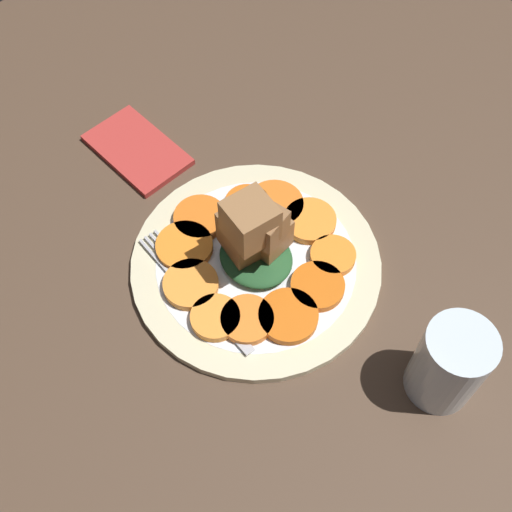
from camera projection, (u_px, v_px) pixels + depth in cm
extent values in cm
cube|color=#4C3828|center=(256.00, 271.00, 72.35)|extent=(120.00, 120.00, 2.00)
cylinder|color=beige|center=(256.00, 264.00, 71.08)|extent=(27.67, 27.67, 1.00)
cylinder|color=white|center=(256.00, 263.00, 71.04)|extent=(22.14, 22.14, 1.00)
cylinder|color=orange|center=(191.00, 284.00, 68.43)|extent=(5.97, 5.97, 0.98)
cylinder|color=orange|center=(215.00, 318.00, 66.33)|extent=(5.22, 5.22, 0.98)
cylinder|color=orange|center=(247.00, 320.00, 66.21)|extent=(5.56, 5.56, 0.98)
cylinder|color=#D45F13|center=(288.00, 316.00, 66.43)|extent=(6.28, 6.28, 0.98)
cylinder|color=#D45F12|center=(317.00, 286.00, 68.31)|extent=(5.82, 5.82, 0.98)
cylinder|color=orange|center=(333.00, 256.00, 70.34)|extent=(5.03, 5.03, 0.98)
cylinder|color=orange|center=(310.00, 221.00, 72.83)|extent=(6.01, 6.01, 0.98)
cylinder|color=orange|center=(275.00, 205.00, 74.02)|extent=(6.67, 6.67, 0.98)
cylinder|color=orange|center=(247.00, 204.00, 74.07)|extent=(5.21, 5.21, 0.98)
cylinder|color=orange|center=(200.00, 218.00, 73.04)|extent=(6.04, 6.04, 0.98)
cylinder|color=orange|center=(184.00, 246.00, 71.00)|extent=(6.35, 6.35, 0.98)
ellipsoid|color=#235128|center=(256.00, 257.00, 69.89)|extent=(8.41, 7.57, 1.60)
cube|color=brown|center=(246.00, 233.00, 67.71)|extent=(5.67, 5.67, 4.78)
cube|color=olive|center=(268.00, 234.00, 68.16)|extent=(4.19, 4.19, 3.96)
cube|color=brown|center=(266.00, 225.00, 64.61)|extent=(4.16, 4.16, 3.59)
cube|color=olive|center=(251.00, 221.00, 63.10)|extent=(5.24, 5.24, 4.55)
cube|color=#B2B2B7|center=(214.00, 311.00, 67.05)|extent=(12.18, 2.08, 0.40)
cube|color=#B2B2B7|center=(176.00, 268.00, 69.84)|extent=(1.65, 2.42, 0.40)
cube|color=#B2B2B7|center=(152.00, 254.00, 70.78)|extent=(4.79, 0.69, 0.40)
cube|color=#B2B2B7|center=(157.00, 251.00, 71.00)|extent=(4.79, 0.69, 0.40)
cube|color=#B2B2B7|center=(162.00, 248.00, 71.23)|extent=(4.79, 0.69, 0.40)
cube|color=#B2B2B7|center=(167.00, 245.00, 71.45)|extent=(4.79, 0.69, 0.40)
cylinder|color=silver|center=(449.00, 364.00, 59.93)|extent=(6.64, 6.64, 10.08)
cube|color=#B2332D|center=(137.00, 150.00, 80.03)|extent=(13.01, 7.80, 0.80)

